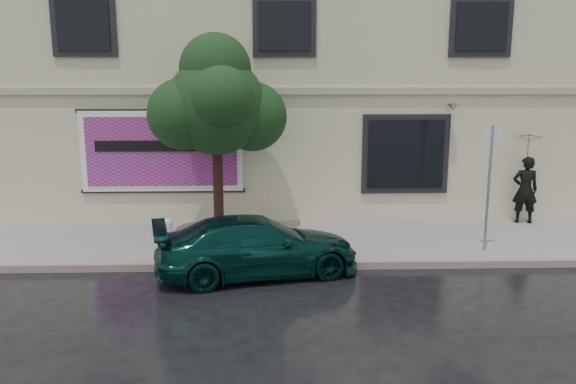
{
  "coord_description": "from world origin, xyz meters",
  "views": [
    {
      "loc": [
        -0.36,
        -9.68,
        3.91
      ],
      "look_at": [
        0.01,
        2.2,
        1.5
      ],
      "focal_mm": 35.0,
      "sensor_mm": 36.0,
      "label": 1
    }
  ],
  "objects_px": {
    "pedestrian": "(525,190)",
    "fire_hydrant": "(168,234)",
    "street_tree": "(216,106)",
    "car": "(257,246)"
  },
  "relations": [
    {
      "from": "pedestrian",
      "to": "fire_hydrant",
      "type": "bearing_deg",
      "value": 22.65
    },
    {
      "from": "pedestrian",
      "to": "street_tree",
      "type": "xyz_separation_m",
      "value": [
        -7.96,
        -1.0,
        2.23
      ]
    },
    {
      "from": "street_tree",
      "to": "fire_hydrant",
      "type": "relative_size",
      "value": 6.12
    },
    {
      "from": "car",
      "to": "fire_hydrant",
      "type": "relative_size",
      "value": 5.81
    },
    {
      "from": "car",
      "to": "fire_hydrant",
      "type": "bearing_deg",
      "value": 43.69
    },
    {
      "from": "car",
      "to": "fire_hydrant",
      "type": "height_order",
      "value": "car"
    },
    {
      "from": "street_tree",
      "to": "fire_hydrant",
      "type": "xyz_separation_m",
      "value": [
        -1.04,
        -1.08,
        -2.78
      ]
    },
    {
      "from": "car",
      "to": "fire_hydrant",
      "type": "distance_m",
      "value": 2.43
    },
    {
      "from": "car",
      "to": "street_tree",
      "type": "distance_m",
      "value": 3.73
    },
    {
      "from": "street_tree",
      "to": "pedestrian",
      "type": "bearing_deg",
      "value": 7.12
    }
  ]
}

